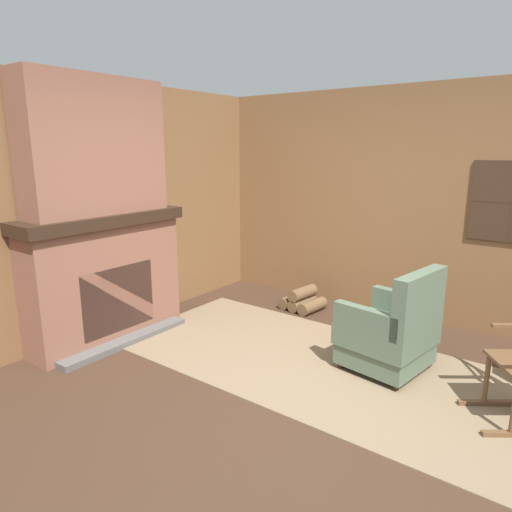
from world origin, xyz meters
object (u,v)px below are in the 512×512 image
at_px(firewood_stack, 303,301).
at_px(storage_case, 108,205).
at_px(armchair, 391,333).
at_px(oil_lamp_vase, 35,211).

xyz_separation_m(firewood_stack, storage_case, (-1.18, -1.76, 1.23)).
height_order(armchair, firewood_stack, armchair).
relative_size(armchair, oil_lamp_vase, 3.54).
xyz_separation_m(armchair, storage_case, (-2.57, -0.90, 0.99)).
height_order(firewood_stack, oil_lamp_vase, oil_lamp_vase).
bearing_deg(armchair, oil_lamp_vase, 40.72).
bearing_deg(storage_case, oil_lamp_vase, -90.01).
bearing_deg(firewood_stack, oil_lamp_vase, -115.34).
height_order(armchair, oil_lamp_vase, oil_lamp_vase).
bearing_deg(firewood_stack, armchair, -31.80).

